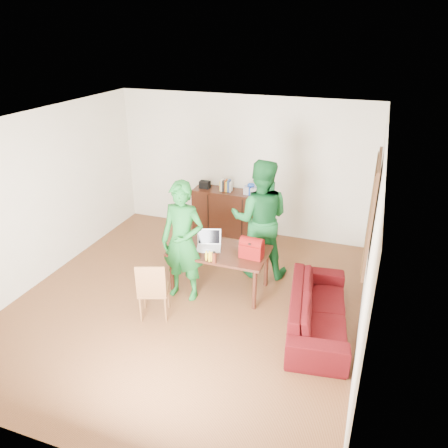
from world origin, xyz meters
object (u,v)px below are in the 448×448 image
at_px(bottle, 214,257).
at_px(chair, 154,300).
at_px(person_near, 183,242).
at_px(red_bag, 252,250).
at_px(sofa, 318,309).
at_px(laptop, 209,246).
at_px(table, 220,255).
at_px(person_far, 260,219).

bearing_deg(bottle, chair, -141.02).
height_order(person_near, red_bag, person_near).
bearing_deg(sofa, red_bag, 61.81).
xyz_separation_m(laptop, sofa, (1.77, -0.43, -0.46)).
distance_m(laptop, sofa, 1.88).
xyz_separation_m(person_near, laptop, (0.28, 0.32, -0.18)).
bearing_deg(laptop, table, -7.43).
distance_m(person_near, sofa, 2.16).
height_order(chair, person_far, person_far).
bearing_deg(red_bag, person_near, -159.24).
xyz_separation_m(table, red_bag, (0.52, -0.06, 0.21)).
height_order(table, chair, chair).
bearing_deg(person_near, laptop, 50.01).
xyz_separation_m(bottle, sofa, (1.54, -0.06, -0.50)).
height_order(person_near, laptop, person_near).
relative_size(chair, bottle, 4.96).
distance_m(table, bottle, 0.44).
distance_m(person_near, person_far, 1.38).
bearing_deg(bottle, table, 98.84).
bearing_deg(sofa, person_far, 37.43).
height_order(person_near, bottle, person_near).
bearing_deg(table, person_far, 57.67).
bearing_deg(person_near, chair, -105.05).
xyz_separation_m(table, laptop, (-0.17, -0.03, 0.13)).
bearing_deg(bottle, laptop, 121.76).
bearing_deg(table, red_bag, -6.10).
bearing_deg(bottle, person_near, 173.94).
height_order(table, red_bag, red_bag).
bearing_deg(chair, laptop, 43.50).
relative_size(table, sofa, 0.76).
xyz_separation_m(laptop, bottle, (0.23, -0.37, 0.04)).
relative_size(table, person_far, 0.75).
bearing_deg(table, person_near, -142.29).
height_order(table, laptop, laptop).
height_order(chair, red_bag, red_bag).
relative_size(person_far, laptop, 4.68).
bearing_deg(person_far, person_near, 38.87).
relative_size(bottle, red_bag, 0.53).
bearing_deg(person_far, chair, 46.44).
distance_m(chair, person_near, 0.93).
bearing_deg(sofa, table, 66.25).
height_order(person_near, sofa, person_near).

